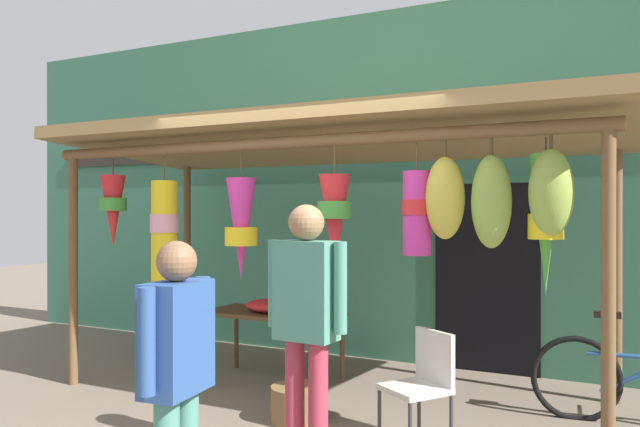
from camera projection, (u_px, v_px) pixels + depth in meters
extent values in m
plane|color=#756656|center=(303.00, 421.00, 5.10)|extent=(30.00, 30.00, 0.00)
cube|color=#387056|center=(403.00, 185.00, 7.23)|extent=(11.45, 0.25, 4.00)
cube|color=#2D2823|center=(398.00, 142.00, 7.10)|extent=(10.30, 0.04, 0.24)
cube|color=black|center=(486.00, 278.00, 6.67)|extent=(1.10, 0.03, 2.00)
cylinder|color=brown|center=(73.00, 270.00, 6.20)|extent=(0.09, 0.09, 2.26)
cylinder|color=brown|center=(608.00, 301.00, 4.03)|extent=(0.09, 0.09, 2.26)
cylinder|color=brown|center=(187.00, 258.00, 7.76)|extent=(0.09, 0.09, 2.26)
cylinder|color=brown|center=(617.00, 276.00, 5.59)|extent=(0.09, 0.09, 2.26)
cylinder|color=brown|center=(284.00, 143.00, 5.11)|extent=(5.00, 0.10, 0.10)
cylinder|color=brown|center=(367.00, 145.00, 6.67)|extent=(5.00, 0.10, 0.10)
cube|color=olive|center=(331.00, 139.00, 5.89)|extent=(5.30, 2.25, 0.29)
cylinder|color=brown|center=(113.00, 167.00, 6.09)|extent=(0.01, 0.01, 0.16)
cone|color=red|center=(113.00, 211.00, 6.09)|extent=(0.24, 0.24, 0.69)
cylinder|color=green|center=(113.00, 204.00, 6.09)|extent=(0.26, 0.26, 0.12)
cylinder|color=brown|center=(164.00, 168.00, 5.74)|extent=(0.01, 0.01, 0.23)
cylinder|color=yellow|center=(164.00, 231.00, 5.74)|extent=(0.24, 0.24, 0.92)
cylinder|color=pink|center=(164.00, 223.00, 5.74)|extent=(0.26, 0.26, 0.17)
cylinder|color=brown|center=(241.00, 165.00, 5.35)|extent=(0.01, 0.01, 0.22)
cone|color=#D13399|center=(241.00, 229.00, 5.36)|extent=(0.26, 0.26, 0.87)
cylinder|color=yellow|center=(241.00, 236.00, 5.36)|extent=(0.28, 0.28, 0.16)
cylinder|color=brown|center=(335.00, 160.00, 4.90)|extent=(0.01, 0.01, 0.22)
cone|color=red|center=(335.00, 222.00, 4.90)|extent=(0.25, 0.25, 0.75)
cylinder|color=green|center=(335.00, 210.00, 4.90)|extent=(0.27, 0.27, 0.13)
cylinder|color=brown|center=(417.00, 157.00, 4.63)|extent=(0.01, 0.01, 0.21)
cylinder|color=#D13399|center=(417.00, 213.00, 4.63)|extent=(0.21, 0.21, 0.62)
cylinder|color=red|center=(417.00, 207.00, 4.63)|extent=(0.22, 0.22, 0.11)
cylinder|color=brown|center=(546.00, 145.00, 4.29)|extent=(0.01, 0.01, 0.12)
cone|color=green|center=(546.00, 224.00, 4.29)|extent=(0.22, 0.22, 0.96)
cylinder|color=yellow|center=(546.00, 226.00, 4.29)|extent=(0.23, 0.23, 0.17)
cylinder|color=#4C3D23|center=(551.00, 142.00, 4.20)|extent=(0.02, 0.02, 0.09)
ellipsoid|color=#89A842|center=(551.00, 192.00, 4.20)|extent=(0.29, 0.25, 0.59)
cylinder|color=#4C3D23|center=(491.00, 146.00, 4.37)|extent=(0.02, 0.02, 0.11)
ellipsoid|color=#89A842|center=(491.00, 201.00, 4.37)|extent=(0.28, 0.24, 0.65)
cylinder|color=#4C3D23|center=(445.00, 149.00, 4.51)|extent=(0.02, 0.02, 0.12)
ellipsoid|color=gold|center=(445.00, 198.00, 4.51)|extent=(0.28, 0.24, 0.59)
cube|color=brown|center=(273.00, 314.00, 6.33)|extent=(1.37, 0.64, 0.04)
cylinder|color=brown|center=(206.00, 347.00, 6.38)|extent=(0.05, 0.05, 0.65)
cylinder|color=brown|center=(317.00, 361.00, 5.80)|extent=(0.05, 0.05, 0.65)
cylinder|color=brown|center=(236.00, 338.00, 6.86)|extent=(0.05, 0.05, 0.65)
cylinder|color=brown|center=(342.00, 349.00, 6.29)|extent=(0.05, 0.05, 0.65)
ellipsoid|color=red|center=(274.00, 306.00, 6.29)|extent=(0.61, 0.43, 0.13)
ellipsoid|color=orange|center=(279.00, 306.00, 6.21)|extent=(0.27, 0.21, 0.09)
cube|color=beige|center=(415.00, 389.00, 4.47)|extent=(0.55, 0.55, 0.04)
cube|color=beige|center=(435.00, 358.00, 4.56)|extent=(0.35, 0.25, 0.40)
cylinder|color=#333338|center=(379.00, 417.00, 4.54)|extent=(0.03, 0.03, 0.44)
cylinder|color=#333338|center=(419.00, 409.00, 4.72)|extent=(0.03, 0.03, 0.44)
cylinder|color=#333338|center=(451.00, 423.00, 4.41)|extent=(0.03, 0.03, 0.44)
cylinder|color=brown|center=(298.00, 404.00, 5.10)|extent=(0.45, 0.45, 0.29)
torus|color=black|center=(576.00, 379.00, 5.15)|extent=(0.71, 0.12, 0.71)
cylinder|color=navy|center=(633.00, 378.00, 5.00)|extent=(0.50, 0.09, 0.31)
cylinder|color=navy|center=(607.00, 335.00, 5.07)|extent=(0.03, 0.03, 0.30)
cube|color=black|center=(607.00, 315.00, 5.07)|extent=(0.21, 0.10, 0.05)
cube|color=#2D5193|center=(177.00, 337.00, 3.24)|extent=(0.26, 0.42, 0.57)
cylinder|color=#2D5193|center=(203.00, 323.00, 3.48)|extent=(0.08, 0.08, 0.52)
cylinder|color=#2D5193|center=(147.00, 341.00, 3.01)|extent=(0.08, 0.08, 0.52)
sphere|color=#896042|center=(177.00, 261.00, 3.24)|extent=(0.21, 0.21, 0.21)
cylinder|color=#B23347|center=(318.00, 408.00, 4.07)|extent=(0.13, 0.13, 0.86)
cylinder|color=#B23347|center=(295.00, 403.00, 4.16)|extent=(0.13, 0.13, 0.86)
cube|color=#4C8E7A|center=(306.00, 290.00, 4.11)|extent=(0.41, 0.25, 0.65)
cylinder|color=#4C8E7A|center=(340.00, 288.00, 3.98)|extent=(0.08, 0.08, 0.58)
cylinder|color=#4C8E7A|center=(274.00, 283.00, 4.24)|extent=(0.08, 0.08, 0.58)
sphere|color=#9E704C|center=(306.00, 223.00, 4.11)|extent=(0.24, 0.24, 0.24)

